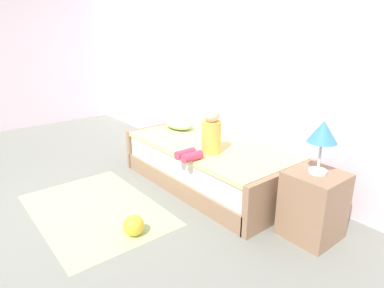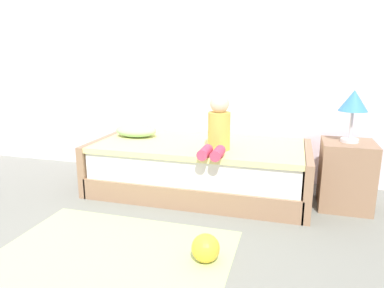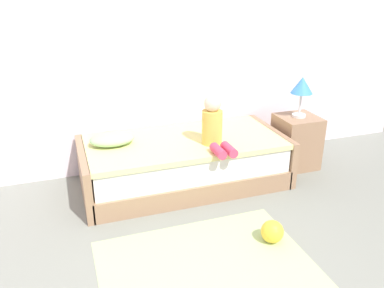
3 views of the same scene
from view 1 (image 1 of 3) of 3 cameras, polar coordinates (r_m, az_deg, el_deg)
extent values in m
plane|color=gray|center=(3.55, -28.10, -12.49)|extent=(9.20, 9.20, 0.00)
cube|color=white|center=(4.30, 5.44, 15.26)|extent=(7.20, 0.10, 2.90)
cube|color=#997556|center=(3.92, 2.86, -5.49)|extent=(2.00, 1.00, 0.20)
cube|color=white|center=(3.83, 2.92, -2.43)|extent=(1.94, 0.94, 0.25)
cube|color=#E5E08C|center=(3.78, 2.95, -0.31)|extent=(1.98, 0.98, 0.05)
cube|color=#997556|center=(4.62, -5.53, 0.29)|extent=(0.07, 1.00, 0.50)
cube|color=#997556|center=(3.24, 15.09, -8.69)|extent=(0.07, 1.00, 0.50)
cube|color=#997556|center=(3.07, 20.20, -9.86)|extent=(0.44, 0.44, 0.60)
cylinder|color=silver|center=(2.94, 20.88, -4.44)|extent=(0.15, 0.15, 0.03)
cylinder|color=silver|center=(2.89, 21.19, -1.97)|extent=(0.02, 0.02, 0.24)
cone|color=#3F8CD8|center=(2.83, 21.69, 2.01)|extent=(0.24, 0.24, 0.18)
cylinder|color=gold|center=(3.44, 3.35, 1.15)|extent=(0.20, 0.20, 0.34)
sphere|color=beige|center=(3.37, 3.43, 5.14)|extent=(0.17, 0.17, 0.17)
cylinder|color=#D83F60|center=(3.34, -1.16, -1.65)|extent=(0.09, 0.22, 0.09)
cylinder|color=#D83F60|center=(3.26, 0.03, -2.18)|extent=(0.09, 0.22, 0.09)
ellipsoid|color=#99CC8C|center=(4.34, -2.31, 3.50)|extent=(0.44, 0.30, 0.13)
sphere|color=yellow|center=(3.04, -10.05, -13.68)|extent=(0.19, 0.19, 0.19)
cube|color=#B2D189|center=(3.55, -16.30, -10.82)|extent=(1.60, 1.10, 0.01)
camera|label=2|loc=(2.03, -62.56, -3.01)|focal=33.22mm
camera|label=3|loc=(3.99, -58.75, 14.36)|focal=36.90mm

